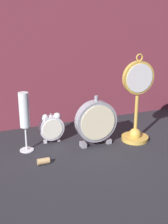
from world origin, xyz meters
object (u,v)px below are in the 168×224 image
(mantel_clock_silver, at_px, (96,122))
(alarm_clock_twin_bell, at_px, (51,127))
(wine_cork, at_px, (43,161))
(champagne_flute, at_px, (24,115))
(pocket_watch_on_stand, at_px, (137,106))

(mantel_clock_silver, bearing_deg, alarm_clock_twin_bell, 150.69)
(mantel_clock_silver, bearing_deg, wine_cork, -161.27)
(alarm_clock_twin_bell, bearing_deg, wine_cork, -114.80)
(champagne_flute, distance_m, wine_cork, 0.19)
(alarm_clock_twin_bell, relative_size, mantel_clock_silver, 0.61)
(alarm_clock_twin_bell, relative_size, champagne_flute, 0.53)
(wine_cork, bearing_deg, alarm_clock_twin_bell, 65.20)
(alarm_clock_twin_bell, distance_m, wine_cork, 0.19)
(mantel_clock_silver, height_order, champagne_flute, champagne_flute)
(mantel_clock_silver, relative_size, wine_cork, 4.79)
(mantel_clock_silver, relative_size, champagne_flute, 0.88)
(champagne_flute, bearing_deg, wine_cork, -75.50)
(pocket_watch_on_stand, relative_size, wine_cork, 8.39)
(pocket_watch_on_stand, height_order, wine_cork, pocket_watch_on_stand)
(alarm_clock_twin_bell, height_order, champagne_flute, champagne_flute)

